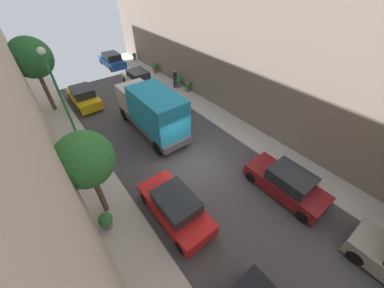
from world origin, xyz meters
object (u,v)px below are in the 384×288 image
(parked_car_right_2, at_px, (287,183))
(potted_plant_3, at_px, (106,221))
(parked_car_left_2, at_px, (175,207))
(delivery_truck, at_px, (152,111))
(parked_car_right_3, at_px, (138,79))
(street_tree_0, at_px, (85,160))
(potted_plant_5, at_px, (178,81))
(potted_plant_4, at_px, (134,56))
(parked_car_left_3, at_px, (84,97))
(pedestrian, at_px, (175,78))
(parked_car_right_4, at_px, (112,61))
(street_tree_2, at_px, (31,58))
(potted_plant_1, at_px, (188,86))
(potted_plant_2, at_px, (155,68))
(lamp_post, at_px, (54,81))

(parked_car_right_2, xyz_separation_m, potted_plant_3, (-8.25, 3.77, -0.05))
(parked_car_left_2, distance_m, delivery_truck, 7.24)
(parked_car_right_3, xyz_separation_m, potted_plant_3, (-8.25, -12.86, -0.05))
(street_tree_0, bearing_deg, potted_plant_5, 40.14)
(potted_plant_4, bearing_deg, street_tree_0, -120.29)
(parked_car_left_3, height_order, pedestrian, pedestrian)
(pedestrian, distance_m, street_tree_0, 14.12)
(parked_car_right_2, height_order, street_tree_0, street_tree_0)
(parked_car_left_2, height_order, parked_car_right_2, same)
(parked_car_right_2, xyz_separation_m, delivery_truck, (-2.70, 9.02, 1.07))
(parked_car_right_4, bearing_deg, street_tree_2, -140.13)
(street_tree_0, height_order, potted_plant_3, street_tree_0)
(parked_car_right_2, relative_size, parked_car_right_3, 1.00)
(delivery_truck, relative_size, potted_plant_5, 6.30)
(delivery_truck, xyz_separation_m, potted_plant_1, (5.68, 3.46, -1.12))
(parked_car_left_2, relative_size, potted_plant_5, 4.01)
(street_tree_2, height_order, potted_plant_2, street_tree_2)
(potted_plant_4, bearing_deg, potted_plant_3, -119.67)
(potted_plant_5, bearing_deg, street_tree_2, 164.84)
(street_tree_2, relative_size, potted_plant_4, 6.55)
(parked_car_left_2, xyz_separation_m, street_tree_2, (-2.36, 14.36, 3.57))
(delivery_truck, bearing_deg, potted_plant_1, 31.33)
(pedestrian, distance_m, street_tree_2, 11.14)
(parked_car_left_2, bearing_deg, parked_car_right_3, 69.24)
(parked_car_left_2, relative_size, potted_plant_1, 4.70)
(delivery_truck, distance_m, street_tree_2, 9.57)
(parked_car_right_2, xyz_separation_m, potted_plant_1, (2.98, 12.48, -0.05))
(delivery_truck, bearing_deg, pedestrian, 43.05)
(parked_car_left_3, relative_size, delivery_truck, 0.64)
(parked_car_right_4, height_order, delivery_truck, delivery_truck)
(parked_car_left_2, distance_m, street_tree_2, 14.98)
(potted_plant_4, bearing_deg, potted_plant_1, -89.54)
(parked_car_left_3, relative_size, parked_car_right_2, 1.00)
(potted_plant_2, bearing_deg, street_tree_0, -128.66)
(parked_car_right_4, xyz_separation_m, potted_plant_2, (2.87, -4.94, -0.03))
(pedestrian, xyz_separation_m, potted_plant_4, (0.39, 9.45, -0.46))
(lamp_post, bearing_deg, parked_car_right_3, 29.84)
(street_tree_0, bearing_deg, parked_car_right_3, 56.17)
(delivery_truck, relative_size, potted_plant_1, 7.39)
(street_tree_2, bearing_deg, potted_plant_1, -21.64)
(potted_plant_1, xyz_separation_m, potted_plant_3, (-11.23, -8.71, 0.00))
(potted_plant_5, bearing_deg, pedestrian, 176.72)
(street_tree_2, distance_m, potted_plant_4, 13.06)
(parked_car_left_3, xyz_separation_m, potted_plant_1, (8.38, -3.71, -0.05))
(potted_plant_3, bearing_deg, pedestrian, 43.24)
(delivery_truck, distance_m, potted_plant_2, 10.87)
(street_tree_0, distance_m, street_tree_2, 12.02)
(street_tree_2, xyz_separation_m, potted_plant_1, (10.74, -4.26, -3.62))
(potted_plant_4, distance_m, lamp_post, 15.29)
(potted_plant_1, distance_m, potted_plant_3, 14.22)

